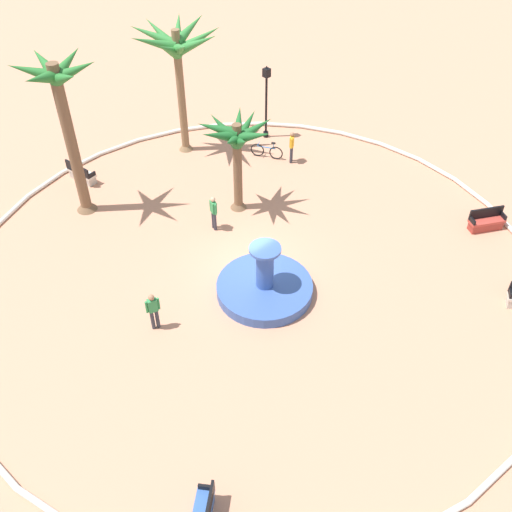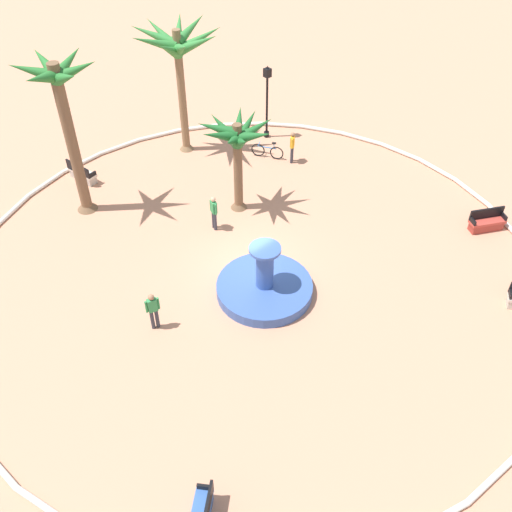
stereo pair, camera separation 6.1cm
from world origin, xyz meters
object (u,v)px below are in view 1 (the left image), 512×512
at_px(palm_tree_near_fountain, 63,106).
at_px(bench_west, 82,174).
at_px(palm_tree_by_curb, 177,50).
at_px(person_pedestrian_stroll, 214,211).
at_px(fountain, 265,287).
at_px(bench_north, 486,222).
at_px(person_cyclist_helmet, 292,145).
at_px(palm_tree_mid_plaza, 236,141).
at_px(bicycle_red_frame, 267,151).
at_px(lamppost, 266,97).
at_px(person_cyclist_photo, 153,310).

distance_m(palm_tree_near_fountain, bench_west, 5.41).
xyz_separation_m(palm_tree_by_curb, person_pedestrian_stroll, (-6.12, 3.19, -4.36)).
distance_m(fountain, bench_west, 11.72).
xyz_separation_m(bench_west, person_pedestrian_stroll, (-7.28, -2.30, 0.61)).
relative_size(palm_tree_near_fountain, bench_north, 4.43).
height_order(palm_tree_near_fountain, person_cyclist_helmet, palm_tree_near_fountain).
relative_size(palm_tree_by_curb, palm_tree_mid_plaza, 1.44).
bearing_deg(bicycle_red_frame, palm_tree_by_curb, 35.74).
bearing_deg(bicycle_red_frame, lamppost, -42.68).
height_order(fountain, bicycle_red_frame, fountain).
distance_m(palm_tree_near_fountain, lamppost, 10.93).
distance_m(palm_tree_mid_plaza, lamppost, 6.62).
xyz_separation_m(palm_tree_by_curb, bench_north, (-14.32, -5.52, -4.98)).
distance_m(fountain, person_pedestrian_stroll, 4.57).
height_order(bench_north, lamppost, lamppost).
distance_m(palm_tree_by_curb, person_cyclist_photo, 13.15).
relative_size(palm_tree_mid_plaza, person_cyclist_helmet, 2.68).
relative_size(palm_tree_near_fountain, person_pedestrian_stroll, 4.25).
bearing_deg(bench_north, person_cyclist_helmet, 13.74).
relative_size(palm_tree_mid_plaza, bench_west, 2.74).
height_order(bench_west, bicycle_red_frame, bench_west).
bearing_deg(palm_tree_by_curb, fountain, 157.61).
height_order(bench_north, bicycle_red_frame, bench_north).
distance_m(bench_west, person_pedestrian_stroll, 7.66).
bearing_deg(palm_tree_mid_plaza, fountain, 148.63).
distance_m(lamppost, person_pedestrian_stroll, 8.37).
distance_m(palm_tree_by_curb, bench_north, 16.13).
height_order(palm_tree_mid_plaza, person_cyclist_helmet, palm_tree_mid_plaza).
xyz_separation_m(palm_tree_by_curb, palm_tree_mid_plaza, (-5.69, 1.39, -1.78)).
bearing_deg(bench_north, person_pedestrian_stroll, 46.72).
relative_size(bench_west, lamppost, 0.41).
height_order(fountain, palm_tree_by_curb, palm_tree_by_curb).
xyz_separation_m(palm_tree_by_curb, lamppost, (-1.99, -3.96, -2.97)).
relative_size(fountain, bicycle_red_frame, 2.46).
bearing_deg(bicycle_red_frame, person_cyclist_photo, 116.59).
bearing_deg(lamppost, palm_tree_mid_plaza, 124.68).
distance_m(lamppost, bicycle_red_frame, 2.88).
bearing_deg(person_cyclist_photo, bicycle_red_frame, -63.41).
height_order(fountain, palm_tree_mid_plaza, palm_tree_mid_plaza).
height_order(fountain, lamppost, lamppost).
bearing_deg(person_cyclist_helmet, bicycle_red_frame, 28.64).
relative_size(palm_tree_by_curb, person_cyclist_helmet, 3.86).
height_order(fountain, person_cyclist_photo, fountain).
bearing_deg(palm_tree_near_fountain, bench_west, -26.07).
xyz_separation_m(person_cyclist_photo, person_pedestrian_stroll, (2.93, -5.30, 0.01)).
xyz_separation_m(fountain, bench_north, (-3.82, -9.85, 0.02)).
height_order(lamppost, bicycle_red_frame, lamppost).
distance_m(bench_north, lamppost, 12.59).
bearing_deg(person_cyclist_photo, palm_tree_near_fountain, -13.55).
height_order(palm_tree_by_curb, person_pedestrian_stroll, palm_tree_by_curb).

